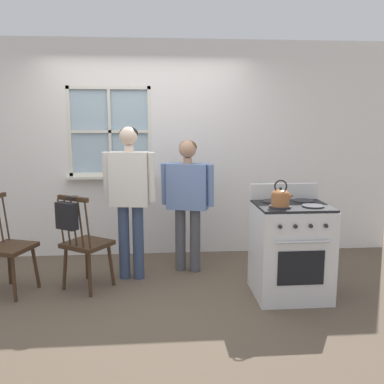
# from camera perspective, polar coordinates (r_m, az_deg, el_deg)

# --- Properties ---
(ground_plane) EXTENTS (16.00, 16.00, 0.00)m
(ground_plane) POSITION_cam_1_polar(r_m,az_deg,el_deg) (4.40, -6.22, -13.62)
(ground_plane) COLOR brown
(wall_back) EXTENTS (6.40, 0.16, 2.70)m
(wall_back) POSITION_cam_1_polar(r_m,az_deg,el_deg) (5.45, -5.89, 5.47)
(wall_back) COLOR white
(wall_back) RESTS_ON ground_plane
(chair_by_window) EXTENTS (0.57, 0.57, 1.00)m
(chair_by_window) POSITION_cam_1_polar(r_m,az_deg,el_deg) (4.54, -13.98, -6.86)
(chair_by_window) COLOR #3D2819
(chair_by_window) RESTS_ON ground_plane
(chair_near_wall) EXTENTS (0.52, 0.53, 1.00)m
(chair_near_wall) POSITION_cam_1_polar(r_m,az_deg,el_deg) (4.68, -23.33, -6.88)
(chair_near_wall) COLOR #3D2819
(chair_near_wall) RESTS_ON ground_plane
(person_elderly_left) EXTENTS (0.57, 0.27, 1.66)m
(person_elderly_left) POSITION_cam_1_polar(r_m,az_deg,el_deg) (4.62, -8.30, 0.44)
(person_elderly_left) COLOR #384766
(person_elderly_left) RESTS_ON ground_plane
(person_teen_center) EXTENTS (0.61, 0.34, 1.51)m
(person_teen_center) POSITION_cam_1_polar(r_m,az_deg,el_deg) (4.82, -0.58, -0.12)
(person_teen_center) COLOR #4C4C51
(person_teen_center) RESTS_ON ground_plane
(stove) EXTENTS (0.70, 0.68, 1.08)m
(stove) POSITION_cam_1_polar(r_m,az_deg,el_deg) (4.35, 12.97, -7.44)
(stove) COLOR silver
(stove) RESTS_ON ground_plane
(kettle) EXTENTS (0.21, 0.17, 0.25)m
(kettle) POSITION_cam_1_polar(r_m,az_deg,el_deg) (4.05, 11.71, -0.64)
(kettle) COLOR #A86638
(kettle) RESTS_ON stove
(potted_plant) EXTENTS (0.14, 0.14, 0.33)m
(potted_plant) POSITION_cam_1_polar(r_m,az_deg,el_deg) (5.40, -9.96, 3.16)
(potted_plant) COLOR beige
(potted_plant) RESTS_ON wall_back
(handbag) EXTENTS (0.25, 0.25, 0.31)m
(handbag) POSITION_cam_1_polar(r_m,az_deg,el_deg) (4.29, -16.34, -2.98)
(handbag) COLOR black
(handbag) RESTS_ON chair_by_window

